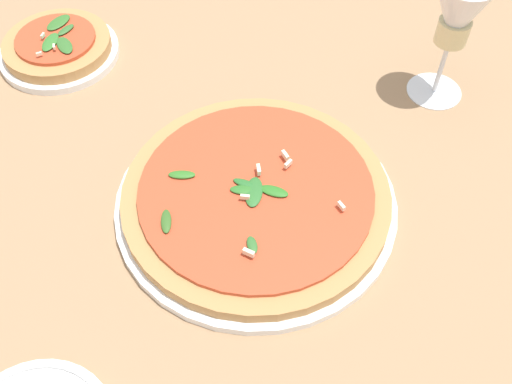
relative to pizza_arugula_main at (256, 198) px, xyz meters
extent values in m
plane|color=#9E7A56|center=(0.02, 0.04, -0.02)|extent=(6.00, 6.00, 0.00)
cylinder|color=white|center=(0.00, 0.00, -0.01)|extent=(0.36, 0.36, 0.01)
cylinder|color=#B7844C|center=(0.00, 0.00, 0.00)|extent=(0.34, 0.34, 0.02)
cylinder|color=#C64728|center=(0.00, 0.00, 0.02)|extent=(0.30, 0.30, 0.01)
ellipsoid|color=#326A2D|center=(0.06, -0.06, 0.02)|extent=(0.03, 0.02, 0.01)
ellipsoid|color=#2E6F28|center=(-0.01, -0.01, 0.02)|extent=(0.04, 0.04, 0.01)
ellipsoid|color=#317325|center=(-0.08, -0.06, 0.02)|extent=(0.03, 0.03, 0.01)
ellipsoid|color=#2C7324|center=(0.02, 0.01, 0.02)|extent=(0.04, 0.03, 0.01)
ellipsoid|color=#356124|center=(-0.03, -0.11, 0.02)|extent=(0.04, 0.03, 0.01)
ellipsoid|color=#2C6A2C|center=(0.00, -0.01, 0.02)|extent=(0.05, 0.05, 0.01)
ellipsoid|color=#28692A|center=(-0.01, 0.00, 0.02)|extent=(0.04, 0.03, 0.01)
cube|color=beige|center=(0.09, 0.06, 0.03)|extent=(0.01, 0.01, 0.01)
cube|color=beige|center=(-0.02, 0.02, 0.03)|extent=(0.01, 0.01, 0.01)
cube|color=beige|center=(0.07, -0.07, 0.03)|extent=(0.01, 0.01, 0.01)
cube|color=beige|center=(0.00, 0.05, 0.03)|extent=(0.01, 0.01, 0.01)
cube|color=beige|center=(-0.01, 0.06, 0.03)|extent=(0.01, 0.01, 0.01)
cube|color=beige|center=(0.00, -0.02, 0.03)|extent=(0.01, 0.01, 0.01)
cylinder|color=white|center=(-0.44, -0.03, -0.01)|extent=(0.19, 0.19, 0.01)
cylinder|color=#B7844C|center=(-0.44, -0.03, 0.00)|extent=(0.17, 0.17, 0.02)
cylinder|color=#C64728|center=(-0.44, -0.03, 0.02)|extent=(0.12, 0.12, 0.01)
ellipsoid|color=#336A2B|center=(-0.40, -0.03, 0.02)|extent=(0.05, 0.03, 0.01)
ellipsoid|color=#346C2A|center=(-0.46, -0.01, 0.02)|extent=(0.04, 0.05, 0.01)
ellipsoid|color=#34742D|center=(-0.43, -0.05, 0.02)|extent=(0.04, 0.05, 0.01)
ellipsoid|color=#33672C|center=(-0.44, -0.01, 0.02)|extent=(0.02, 0.04, 0.01)
cube|color=beige|center=(-0.44, -0.05, 0.03)|extent=(0.01, 0.01, 0.01)
cube|color=beige|center=(-0.41, -0.05, 0.03)|extent=(0.01, 0.01, 0.01)
cube|color=beige|center=(-0.41, -0.07, 0.03)|extent=(0.01, 0.01, 0.00)
cylinder|color=white|center=(0.01, 0.35, -0.02)|extent=(0.08, 0.08, 0.00)
cylinder|color=white|center=(0.01, 0.35, 0.03)|extent=(0.01, 0.01, 0.09)
cone|color=white|center=(0.01, 0.35, 0.12)|extent=(0.08, 0.08, 0.10)
cylinder|color=beige|center=(0.01, 0.35, 0.09)|extent=(0.05, 0.05, 0.03)
camera|label=1|loc=(0.35, -0.31, 0.61)|focal=42.00mm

